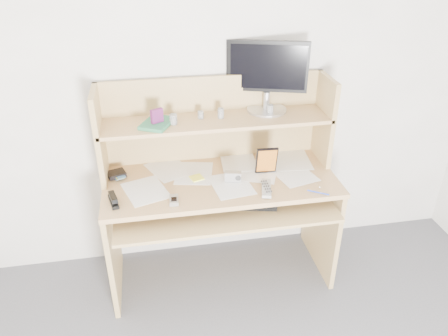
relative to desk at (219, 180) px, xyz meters
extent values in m
cube|color=white|center=(0.00, 0.24, 0.56)|extent=(3.60, 0.04, 2.50)
cube|color=tan|center=(0.00, -0.08, 0.04)|extent=(1.40, 0.60, 0.03)
cube|color=tan|center=(-0.68, -0.08, -0.33)|extent=(0.03, 0.56, 0.72)
cube|color=tan|center=(0.68, -0.08, -0.33)|extent=(0.03, 0.56, 0.72)
cube|color=tan|center=(0.00, 0.20, -0.36)|extent=(1.34, 0.02, 0.41)
cube|color=tan|center=(0.00, -0.20, -0.05)|extent=(1.28, 0.55, 0.02)
cube|color=tan|center=(0.00, 0.21, 0.33)|extent=(1.40, 0.02, 0.55)
cube|color=tan|center=(-0.68, 0.07, 0.33)|extent=(0.03, 0.30, 0.55)
cube|color=tan|center=(0.68, 0.07, 0.33)|extent=(0.03, 0.30, 0.55)
cube|color=tan|center=(0.00, 0.07, 0.38)|extent=(1.38, 0.30, 0.02)
cube|color=white|center=(0.00, -0.08, 0.06)|extent=(1.32, 0.54, 0.01)
cube|color=black|center=(0.06, -0.19, -0.03)|extent=(0.53, 0.29, 0.02)
cube|color=black|center=(0.06, -0.19, -0.01)|extent=(0.49, 0.27, 0.01)
cube|color=#9FA09B|center=(0.24, -0.25, 0.07)|extent=(0.10, 0.19, 0.02)
cube|color=#A3A3A5|center=(-0.30, -0.28, 0.07)|extent=(0.06, 0.10, 0.02)
cube|color=black|center=(-0.63, -0.23, 0.08)|extent=(0.07, 0.14, 0.04)
cube|color=black|center=(-0.62, 0.06, 0.07)|extent=(0.13, 0.11, 0.03)
cube|color=gold|center=(-0.14, -0.05, 0.06)|extent=(0.09, 0.09, 0.01)
cube|color=#A6A6A8|center=(0.07, -0.12, 0.09)|extent=(0.10, 0.06, 0.06)
cube|color=black|center=(0.28, -0.07, 0.15)|extent=(0.13, 0.02, 0.18)
cylinder|color=#1938C0|center=(0.52, -0.34, 0.07)|extent=(0.11, 0.07, 0.01)
cube|color=maroon|center=(-0.35, 0.03, 0.44)|extent=(0.08, 0.05, 0.10)
cube|color=#378B4C|center=(-0.35, 0.04, 0.40)|extent=(0.23, 0.25, 0.02)
cylinder|color=black|center=(-0.26, 0.04, 0.42)|extent=(0.06, 0.06, 0.06)
cylinder|color=white|center=(0.03, 0.08, 0.42)|extent=(0.05, 0.05, 0.06)
cylinder|color=black|center=(-0.09, 0.09, 0.41)|extent=(0.04, 0.04, 0.05)
cylinder|color=white|center=(0.33, 0.07, 0.42)|extent=(0.05, 0.05, 0.07)
cylinder|color=#B9B8BE|center=(0.33, 0.14, 0.39)|extent=(0.25, 0.25, 0.02)
cylinder|color=#B9B8BE|center=(0.33, 0.15, 0.45)|extent=(0.04, 0.04, 0.10)
cube|color=black|center=(0.33, 0.17, 0.66)|extent=(0.48, 0.17, 0.31)
cube|color=black|center=(0.33, 0.15, 0.66)|extent=(0.43, 0.14, 0.27)
camera|label=1|loc=(-0.38, -2.31, 1.41)|focal=35.00mm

